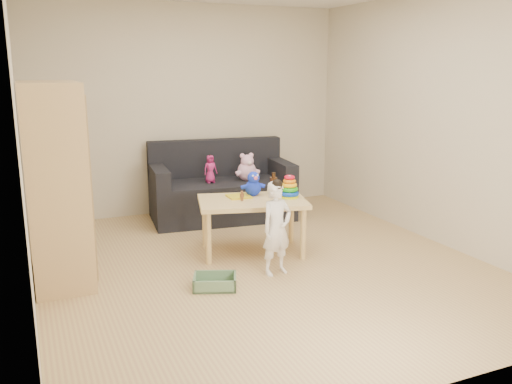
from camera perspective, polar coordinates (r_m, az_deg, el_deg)
name	(u,v)px	position (r m, az deg, el deg)	size (l,w,h in m)	color
room	(262,128)	(4.87, 0.64, 6.81)	(4.50, 4.50, 4.50)	tan
wardrobe	(55,184)	(4.92, -20.37, 0.81)	(0.48, 0.95, 1.71)	#ECC182
sofa	(222,200)	(6.67, -3.60, -0.80)	(1.69, 0.85, 0.48)	black
play_table	(252,226)	(5.42, -0.38, -3.62)	(1.05, 0.66, 0.55)	#E5CD7E
storage_bin	(215,282)	(4.66, -4.35, -9.39)	(0.36, 0.27, 0.11)	#638661
toddler	(277,230)	(4.84, 2.19, -3.99)	(0.31, 0.20, 0.83)	white
pink_bear	(247,169)	(6.61, -0.98, 2.46)	(0.25, 0.21, 0.28)	#F4B4D9
doll	(210,169)	(6.48, -4.83, 2.40)	(0.17, 0.11, 0.33)	#C22472
ring_stacker	(289,189)	(5.42, 3.53, 0.35)	(0.20, 0.20, 0.23)	#D4EE0C
brown_bottle	(273,185)	(5.55, 1.85, 0.75)	(0.08, 0.08, 0.23)	black
blue_plush	(253,183)	(5.48, -0.32, 0.93)	(0.21, 0.17, 0.25)	#1B38F4
wooden_figure	(242,196)	(5.27, -1.49, -0.42)	(0.04, 0.03, 0.10)	brown
yellow_book	(239,196)	(5.44, -1.82, -0.46)	(0.22, 0.22, 0.02)	yellow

